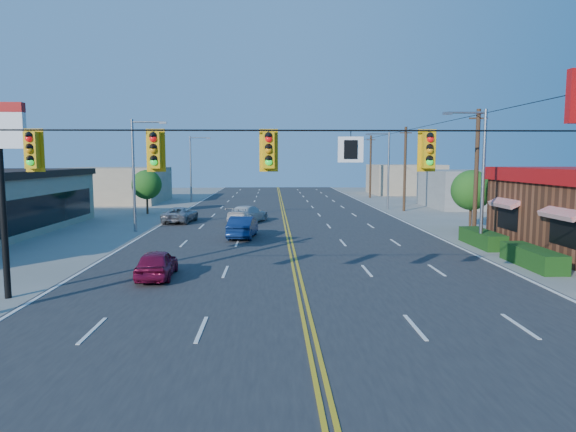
{
  "coord_description": "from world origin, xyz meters",
  "views": [
    {
      "loc": [
        -1.11,
        -15.06,
        5.16
      ],
      "look_at": [
        -0.27,
        11.77,
        2.2
      ],
      "focal_mm": 32.0,
      "sensor_mm": 36.0,
      "label": 1
    }
  ],
  "objects_px": {
    "signal_span": "(306,169)",
    "car_silver": "(180,215)",
    "car_blue": "(243,228)",
    "car_white": "(248,215)",
    "pizza_hut_sign": "(0,159)",
    "car_magenta": "(157,265)"
  },
  "relations": [
    {
      "from": "signal_span",
      "to": "car_silver",
      "type": "distance_m",
      "value": 28.45
    },
    {
      "from": "signal_span",
      "to": "pizza_hut_sign",
      "type": "distance_m",
      "value": 11.6
    },
    {
      "from": "car_silver",
      "to": "car_magenta",
      "type": "bearing_deg",
      "value": 103.77
    },
    {
      "from": "car_magenta",
      "to": "car_white",
      "type": "distance_m",
      "value": 19.77
    },
    {
      "from": "car_magenta",
      "to": "pizza_hut_sign",
      "type": "bearing_deg",
      "value": 28.31
    },
    {
      "from": "pizza_hut_sign",
      "to": "car_silver",
      "type": "xyz_separation_m",
      "value": [
        2.4,
        22.82,
        -4.56
      ]
    },
    {
      "from": "pizza_hut_sign",
      "to": "car_magenta",
      "type": "bearing_deg",
      "value": 30.67
    },
    {
      "from": "car_blue",
      "to": "car_white",
      "type": "bearing_deg",
      "value": -84.38
    },
    {
      "from": "signal_span",
      "to": "car_silver",
      "type": "bearing_deg",
      "value": 107.55
    },
    {
      "from": "pizza_hut_sign",
      "to": "car_white",
      "type": "xyz_separation_m",
      "value": [
        7.92,
        22.44,
        -4.48
      ]
    },
    {
      "from": "signal_span",
      "to": "car_blue",
      "type": "bearing_deg",
      "value": 99.03
    },
    {
      "from": "pizza_hut_sign",
      "to": "car_magenta",
      "type": "relative_size",
      "value": 1.88
    },
    {
      "from": "pizza_hut_sign",
      "to": "car_white",
      "type": "bearing_deg",
      "value": 70.57
    },
    {
      "from": "car_blue",
      "to": "car_white",
      "type": "height_order",
      "value": "car_blue"
    },
    {
      "from": "car_silver",
      "to": "car_blue",
      "type": "bearing_deg",
      "value": 129.91
    },
    {
      "from": "car_white",
      "to": "car_silver",
      "type": "relative_size",
      "value": 1.07
    },
    {
      "from": "signal_span",
      "to": "car_white",
      "type": "xyz_separation_m",
      "value": [
        -2.96,
        26.44,
        -4.19
      ]
    },
    {
      "from": "signal_span",
      "to": "car_white",
      "type": "distance_m",
      "value": 26.93
    },
    {
      "from": "car_magenta",
      "to": "car_silver",
      "type": "distance_m",
      "value": 20.08
    },
    {
      "from": "signal_span",
      "to": "car_blue",
      "type": "relative_size",
      "value": 5.62
    },
    {
      "from": "pizza_hut_sign",
      "to": "car_magenta",
      "type": "distance_m",
      "value": 7.29
    },
    {
      "from": "pizza_hut_sign",
      "to": "car_silver",
      "type": "relative_size",
      "value": 1.52
    }
  ]
}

